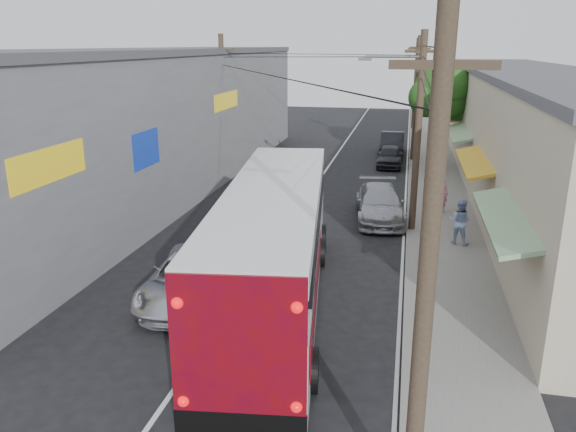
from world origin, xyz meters
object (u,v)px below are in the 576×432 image
(parked_suv, at_px, (380,204))
(pedestrian_near, at_px, (441,194))
(parked_car_mid, at_px, (390,156))
(coach_bus, at_px, (275,244))
(pedestrian_far, at_px, (460,221))
(jeepney, at_px, (189,278))
(parked_car_far, at_px, (392,144))

(parked_suv, xyz_separation_m, pedestrian_near, (2.67, 1.42, 0.21))
(parked_suv, bearing_deg, parked_car_mid, 83.37)
(coach_bus, xyz_separation_m, pedestrian_far, (5.76, 6.22, -0.86))
(coach_bus, relative_size, pedestrian_far, 7.20)
(jeepney, height_order, parked_car_mid, jeepney)
(parked_car_far, relative_size, pedestrian_near, 2.83)
(coach_bus, bearing_deg, parked_suv, 66.70)
(jeepney, distance_m, parked_suv, 10.77)
(coach_bus, xyz_separation_m, parked_car_mid, (2.61, 20.72, -1.21))
(parked_car_far, bearing_deg, coach_bus, -96.11)
(coach_bus, relative_size, jeepney, 2.56)
(jeepney, height_order, pedestrian_far, pedestrian_far)
(pedestrian_near, bearing_deg, parked_car_mid, -62.73)
(coach_bus, distance_m, jeepney, 2.86)
(jeepney, xyz_separation_m, pedestrian_far, (8.35, 6.53, 0.31))
(pedestrian_near, xyz_separation_m, pedestrian_far, (0.48, -4.32, 0.07))
(parked_suv, bearing_deg, pedestrian_far, -49.28)
(jeepney, height_order, parked_car_far, parked_car_far)
(parked_suv, height_order, parked_car_far, parked_car_far)
(parked_suv, relative_size, parked_car_far, 1.09)
(pedestrian_near, bearing_deg, pedestrian_far, 108.90)
(coach_bus, xyz_separation_m, pedestrian_near, (5.28, 10.54, -0.93))
(pedestrian_near, height_order, pedestrian_far, pedestrian_far)
(coach_bus, bearing_deg, pedestrian_near, 56.08)
(coach_bus, distance_m, parked_car_far, 25.05)
(parked_car_far, height_order, pedestrian_far, pedestrian_far)
(parked_suv, height_order, pedestrian_near, pedestrian_near)
(jeepney, height_order, pedestrian_near, pedestrian_near)
(jeepney, xyz_separation_m, pedestrian_near, (7.87, 10.85, 0.24))
(coach_bus, height_order, jeepney, coach_bus)
(parked_car_mid, bearing_deg, coach_bus, -96.58)
(jeepney, relative_size, parked_car_mid, 1.29)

